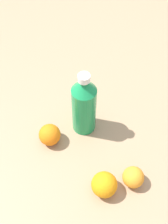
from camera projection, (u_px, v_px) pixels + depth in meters
The scene contains 5 objects.
ground_plane at pixel (83, 123), 1.02m from camera, with size 2.40×2.40×0.00m, color #9E7F60.
water_bottle at pixel (84, 105), 0.92m from camera, with size 0.08×0.08×0.25m.
orange_0 at pixel (133, 177), 0.86m from camera, with size 0.07×0.07×0.07m, color orange.
orange_1 at pixel (50, 135), 0.95m from camera, with size 0.07×0.07×0.07m, color orange.
orange_2 at pixel (104, 185), 0.84m from camera, with size 0.08×0.08×0.08m, color orange.
Camera 1 is at (-0.39, 0.42, 0.84)m, focal length 47.02 mm.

